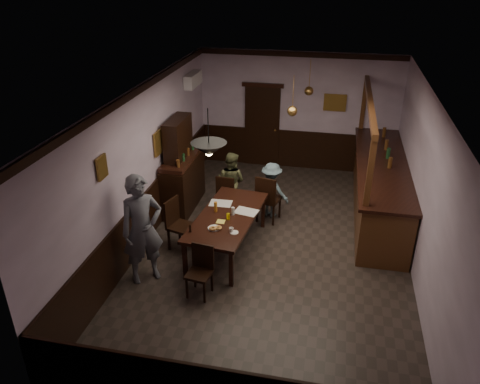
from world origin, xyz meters
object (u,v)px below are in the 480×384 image
(chair_near, at_px, (201,268))
(pendant_brass_far, at_px, (309,91))
(pendant_brass_mid, at_px, (292,111))
(chair_far_right, at_px, (267,197))
(pendant_iron, at_px, (209,149))
(chair_side, at_px, (177,222))
(chair_far_left, at_px, (227,194))
(person_seated_right, at_px, (271,190))
(soda_can, at_px, (228,217))
(person_standing, at_px, (142,230))
(person_seated_left, at_px, (231,182))
(sideboard, at_px, (182,173))
(coffee_cup, at_px, (231,230))
(dining_table, at_px, (227,218))
(bar_counter, at_px, (379,186))

(chair_near, xyz_separation_m, pendant_brass_far, (1.28, 4.56, 1.82))
(pendant_brass_mid, bearing_deg, chair_far_right, -132.48)
(pendant_iron, bearing_deg, chair_side, 140.73)
(chair_far_left, distance_m, person_seated_right, 0.95)
(soda_can, bearing_deg, chair_far_left, 104.35)
(chair_side, distance_m, pendant_brass_far, 4.31)
(chair_side, bearing_deg, person_standing, -176.14)
(chair_side, bearing_deg, person_seated_left, -5.24)
(soda_can, height_order, sideboard, sideboard)
(chair_near, distance_m, sideboard, 3.09)
(pendant_iron, distance_m, pendant_brass_far, 4.22)
(coffee_cup, relative_size, sideboard, 0.04)
(person_standing, relative_size, person_seated_left, 1.46)
(chair_near, bearing_deg, soda_can, 88.92)
(person_seated_left, relative_size, pendant_iron, 1.75)
(chair_far_right, distance_m, pendant_brass_far, 2.73)
(chair_far_right, xyz_separation_m, soda_can, (-0.51, -1.36, 0.24))
(coffee_cup, bearing_deg, chair_near, -108.33)
(dining_table, bearing_deg, chair_side, -174.58)
(sideboard, relative_size, pendant_iron, 2.67)
(person_seated_right, distance_m, pendant_brass_mid, 1.73)
(dining_table, bearing_deg, bar_counter, 36.60)
(person_standing, distance_m, sideboard, 2.65)
(dining_table, bearing_deg, pendant_brass_mid, 59.86)
(chair_far_right, bearing_deg, chair_far_left, 7.12)
(chair_near, relative_size, chair_side, 0.88)
(coffee_cup, distance_m, pendant_brass_far, 4.20)
(person_seated_left, bearing_deg, pendant_brass_far, -114.40)
(dining_table, xyz_separation_m, bar_counter, (2.84, 2.11, -0.06))
(person_standing, bearing_deg, person_seated_left, 32.08)
(sideboard, distance_m, pendant_brass_far, 3.40)
(dining_table, bearing_deg, person_standing, -135.87)
(chair_far_left, bearing_deg, person_standing, 77.14)
(bar_counter, relative_size, pendant_brass_far, 5.50)
(sideboard, xyz_separation_m, pendant_iron, (1.28, -2.29, 1.54))
(person_seated_right, xyz_separation_m, sideboard, (-1.97, 0.00, 0.21))
(person_seated_right, height_order, soda_can, person_seated_right)
(person_seated_right, relative_size, pendant_brass_mid, 1.49)
(chair_far_left, distance_m, chair_far_right, 0.89)
(chair_side, relative_size, sideboard, 0.49)
(person_standing, distance_m, person_seated_left, 2.88)
(chair_far_left, relative_size, person_standing, 0.48)
(dining_table, relative_size, chair_side, 2.29)
(person_seated_left, distance_m, person_seated_right, 0.90)
(chair_side, distance_m, pendant_brass_mid, 3.10)
(chair_far_left, bearing_deg, coffee_cup, 112.02)
(soda_can, bearing_deg, pendant_brass_far, 72.14)
(chair_far_right, distance_m, coffee_cup, 1.83)
(person_seated_right, relative_size, bar_counter, 0.27)
(person_seated_left, relative_size, soda_can, 11.12)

